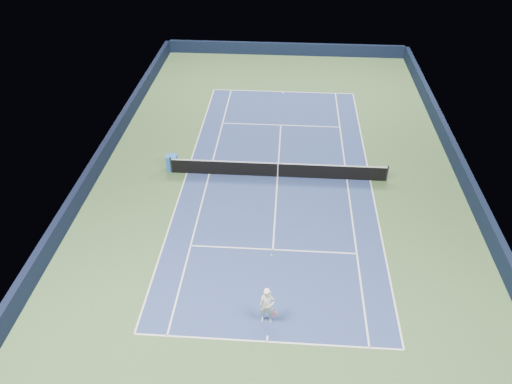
{
  "coord_description": "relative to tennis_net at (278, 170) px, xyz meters",
  "views": [
    {
      "loc": [
        0.45,
        -24.6,
        16.87
      ],
      "look_at": [
        -1.08,
        -3.0,
        1.0
      ],
      "focal_mm": 35.0,
      "sensor_mm": 36.0,
      "label": 1
    }
  ],
  "objects": [
    {
      "name": "sideline_singles_left",
      "position": [
        -4.12,
        0.0,
        -0.5
      ],
      "size": [
        0.08,
        23.77,
        0.0
      ],
      "primitive_type": "cube",
      "color": "white",
      "rests_on": "ground"
    },
    {
      "name": "center_mark_near",
      "position": [
        0.0,
        -11.73,
        -0.5
      ],
      "size": [
        0.08,
        0.3,
        0.0
      ],
      "primitive_type": "cube",
      "color": "white",
      "rests_on": "ground"
    },
    {
      "name": "service_line_near",
      "position": [
        0.0,
        -6.4,
        -0.5
      ],
      "size": [
        8.23,
        0.08,
        0.0
      ],
      "primitive_type": "cube",
      "color": "white",
      "rests_on": "ground"
    },
    {
      "name": "sideline_singles_right",
      "position": [
        4.12,
        0.0,
        -0.5
      ],
      "size": [
        0.08,
        23.77,
        0.0
      ],
      "primitive_type": "cube",
      "color": "white",
      "rests_on": "ground"
    },
    {
      "name": "tennis_player",
      "position": [
        -0.06,
        -10.78,
        0.4
      ],
      "size": [
        0.81,
        1.25,
        2.85
      ],
      "color": "white",
      "rests_on": "ground"
    },
    {
      "name": "wall_left",
      "position": [
        -10.82,
        0.0,
        0.05
      ],
      "size": [
        0.35,
        40.0,
        1.1
      ],
      "primitive_type": "cube",
      "color": "black",
      "rests_on": "ground"
    },
    {
      "name": "service_line_far",
      "position": [
        0.0,
        6.4,
        -0.5
      ],
      "size": [
        8.23,
        0.08,
        0.0
      ],
      "primitive_type": "cube",
      "color": "white",
      "rests_on": "ground"
    },
    {
      "name": "wall_far",
      "position": [
        0.0,
        19.82,
        0.05
      ],
      "size": [
        22.0,
        0.35,
        1.1
      ],
      "primitive_type": "cube",
      "color": "black",
      "rests_on": "ground"
    },
    {
      "name": "tennis_net",
      "position": [
        0.0,
        0.0,
        0.0
      ],
      "size": [
        12.9,
        0.1,
        1.07
      ],
      "color": "black",
      "rests_on": "ground"
    },
    {
      "name": "ground",
      "position": [
        0.0,
        0.0,
        -0.5
      ],
      "size": [
        40.0,
        40.0,
        0.0
      ],
      "primitive_type": "plane",
      "color": "#3C5B31",
      "rests_on": "ground"
    },
    {
      "name": "baseline_far",
      "position": [
        0.0,
        11.88,
        -0.5
      ],
      "size": [
        10.97,
        0.08,
        0.0
      ],
      "primitive_type": "cube",
      "color": "white",
      "rests_on": "ground"
    },
    {
      "name": "baseline_near",
      "position": [
        0.0,
        -11.88,
        -0.5
      ],
      "size": [
        10.97,
        0.08,
        0.0
      ],
      "primitive_type": "cube",
      "color": "white",
      "rests_on": "ground"
    },
    {
      "name": "sideline_doubles_left",
      "position": [
        -5.49,
        0.0,
        -0.5
      ],
      "size": [
        0.08,
        23.77,
        0.0
      ],
      "primitive_type": "cube",
      "color": "white",
      "rests_on": "ground"
    },
    {
      "name": "court_surface",
      "position": [
        0.0,
        0.0,
        -0.5
      ],
      "size": [
        10.97,
        23.77,
        0.01
      ],
      "primitive_type": "cube",
      "color": "navy",
      "rests_on": "ground"
    },
    {
      "name": "center_mark_far",
      "position": [
        0.0,
        11.73,
        -0.5
      ],
      "size": [
        0.08,
        0.3,
        0.0
      ],
      "primitive_type": "cube",
      "color": "white",
      "rests_on": "ground"
    },
    {
      "name": "sideline_doubles_right",
      "position": [
        5.49,
        0.0,
        -0.5
      ],
      "size": [
        0.08,
        23.77,
        0.0
      ],
      "primitive_type": "cube",
      "color": "white",
      "rests_on": "ground"
    },
    {
      "name": "wall_right",
      "position": [
        10.82,
        0.0,
        0.05
      ],
      "size": [
        0.35,
        40.0,
        1.1
      ],
      "primitive_type": "cube",
      "color": "black",
      "rests_on": "ground"
    },
    {
      "name": "sponsor_cube",
      "position": [
        -6.4,
        0.27,
        0.0
      ],
      "size": [
        0.65,
        0.6,
        1.02
      ],
      "color": "blue",
      "rests_on": "ground"
    },
    {
      "name": "center_service_line",
      "position": [
        0.0,
        0.0,
        -0.5
      ],
      "size": [
        0.08,
        12.8,
        0.0
      ],
      "primitive_type": "cube",
      "color": "white",
      "rests_on": "ground"
    }
  ]
}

